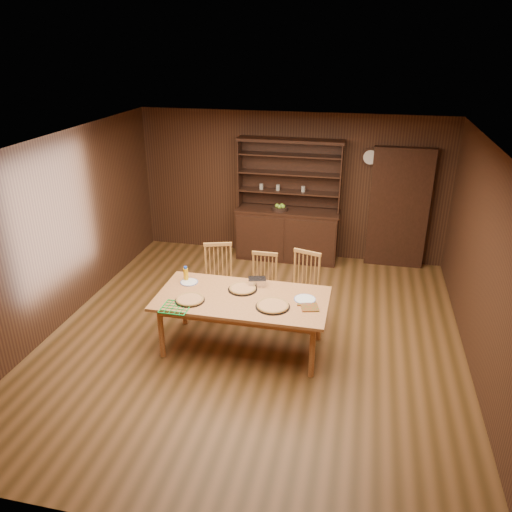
% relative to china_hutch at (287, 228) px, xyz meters
% --- Properties ---
extents(floor, '(6.00, 6.00, 0.00)m').
position_rel_china_hutch_xyz_m(floor, '(0.00, -2.75, -0.60)').
color(floor, brown).
rests_on(floor, ground).
extents(room_shell, '(6.00, 6.00, 6.00)m').
position_rel_china_hutch_xyz_m(room_shell, '(0.00, -2.75, 0.98)').
color(room_shell, white).
rests_on(room_shell, floor).
extents(china_hutch, '(1.84, 0.52, 2.17)m').
position_rel_china_hutch_xyz_m(china_hutch, '(0.00, 0.00, 0.00)').
color(china_hutch, '#331911').
rests_on(china_hutch, floor).
extents(doorway, '(1.00, 0.18, 2.10)m').
position_rel_china_hutch_xyz_m(doorway, '(1.90, 0.15, 0.45)').
color(doorway, '#331911').
rests_on(doorway, floor).
extents(wall_clock, '(0.30, 0.05, 0.30)m').
position_rel_china_hutch_xyz_m(wall_clock, '(1.35, 0.20, 1.30)').
color(wall_clock, '#331911').
rests_on(wall_clock, room_shell).
extents(dining_table, '(2.16, 1.08, 0.75)m').
position_rel_china_hutch_xyz_m(dining_table, '(-0.09, -3.01, 0.09)').
color(dining_table, '#CB8346').
rests_on(dining_table, floor).
extents(chair_left, '(0.53, 0.52, 1.05)m').
position_rel_china_hutch_xyz_m(chair_left, '(-0.67, -2.12, -0.04)').
color(chair_left, '#C07E42').
rests_on(chair_left, floor).
extents(chair_center, '(0.39, 0.38, 0.95)m').
position_rel_china_hutch_xyz_m(chair_center, '(-0.01, -2.09, -0.09)').
color(chair_center, '#C07E42').
rests_on(chair_center, floor).
extents(chair_right, '(0.53, 0.52, 1.05)m').
position_rel_china_hutch_xyz_m(chair_right, '(0.58, -2.14, -0.04)').
color(chair_right, '#C07E42').
rests_on(chair_right, floor).
extents(pizza_left, '(0.37, 0.37, 0.04)m').
position_rel_china_hutch_xyz_m(pizza_left, '(-0.70, -3.24, 0.17)').
color(pizza_left, black).
rests_on(pizza_left, dining_table).
extents(pizza_right, '(0.42, 0.42, 0.04)m').
position_rel_china_hutch_xyz_m(pizza_right, '(0.33, -3.17, 0.17)').
color(pizza_right, black).
rests_on(pizza_right, dining_table).
extents(pizza_center, '(0.38, 0.38, 0.04)m').
position_rel_china_hutch_xyz_m(pizza_center, '(-0.13, -2.81, 0.17)').
color(pizza_center, black).
rests_on(pizza_center, dining_table).
extents(cooling_rack, '(0.35, 0.35, 0.01)m').
position_rel_china_hutch_xyz_m(cooling_rack, '(-0.81, -3.45, 0.16)').
color(cooling_rack, '#0C9F32').
rests_on(cooling_rack, dining_table).
extents(plate_left, '(0.24, 0.24, 0.02)m').
position_rel_china_hutch_xyz_m(plate_left, '(-0.88, -2.77, 0.16)').
color(plate_left, white).
rests_on(plate_left, dining_table).
extents(plate_right, '(0.27, 0.27, 0.02)m').
position_rel_china_hutch_xyz_m(plate_right, '(0.69, -2.91, 0.16)').
color(plate_right, white).
rests_on(plate_right, dining_table).
extents(foil_dish, '(0.26, 0.22, 0.09)m').
position_rel_china_hutch_xyz_m(foil_dish, '(0.02, -2.63, 0.20)').
color(foil_dish, white).
rests_on(foil_dish, dining_table).
extents(juice_bottle, '(0.07, 0.07, 0.20)m').
position_rel_china_hutch_xyz_m(juice_bottle, '(-0.94, -2.71, 0.25)').
color(juice_bottle, orange).
rests_on(juice_bottle, dining_table).
extents(pot_holder_a, '(0.25, 0.25, 0.02)m').
position_rel_china_hutch_xyz_m(pot_holder_a, '(0.77, -3.09, 0.16)').
color(pot_holder_a, red).
rests_on(pot_holder_a, dining_table).
extents(pot_holder_b, '(0.18, 0.18, 0.01)m').
position_rel_china_hutch_xyz_m(pot_holder_b, '(0.70, -2.99, 0.16)').
color(pot_holder_b, red).
rests_on(pot_holder_b, dining_table).
extents(fruit_bowl, '(0.28, 0.28, 0.12)m').
position_rel_china_hutch_xyz_m(fruit_bowl, '(-0.13, -0.07, 0.39)').
color(fruit_bowl, black).
rests_on(fruit_bowl, china_hutch).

